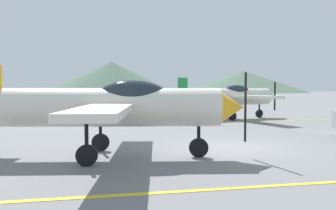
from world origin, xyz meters
TOP-DOWN VIEW (x-y plane):
  - ground_plane at (0.00, 0.00)m, footprint 400.00×400.00m
  - apron_line_near at (0.00, -4.75)m, footprint 80.00×0.16m
  - apron_line_far at (0.00, 8.98)m, footprint 80.00×0.16m
  - airplane_near at (-4.31, -1.02)m, footprint 7.92×9.06m
  - airplane_mid at (3.97, 10.78)m, footprint 7.93×9.02m
  - hill_centerleft at (1.35, 125.09)m, footprint 51.84×51.84m
  - hill_centerright at (68.81, 155.67)m, footprint 64.36×64.36m

SIDE VIEW (x-z plane):
  - ground_plane at x=0.00m, z-range 0.00..0.00m
  - apron_line_near at x=0.00m, z-range 0.00..0.01m
  - apron_line_far at x=0.00m, z-range 0.00..0.01m
  - airplane_near at x=-4.31m, z-range 0.17..2.88m
  - airplane_mid at x=3.97m, z-range 0.17..2.88m
  - hill_centerright at x=68.81m, z-range 0.00..10.89m
  - hill_centerleft at x=1.35m, z-range 0.00..12.35m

